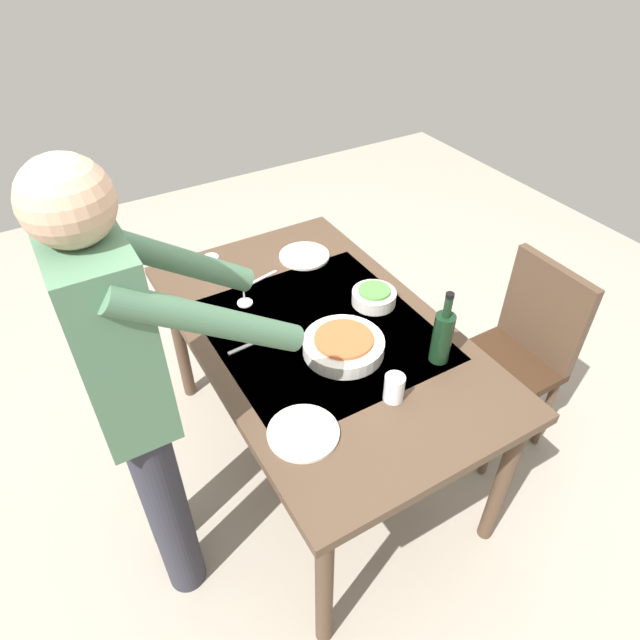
# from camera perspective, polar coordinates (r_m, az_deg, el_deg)

# --- Properties ---
(ground_plane) EXTENTS (6.00, 6.00, 0.00)m
(ground_plane) POSITION_cam_1_polar(r_m,az_deg,el_deg) (2.70, -0.00, -13.64)
(ground_plane) COLOR #9E9384
(dining_table) EXTENTS (1.53, 0.92, 0.78)m
(dining_table) POSITION_cam_1_polar(r_m,az_deg,el_deg) (2.18, -0.00, -2.60)
(dining_table) COLOR #4C3828
(dining_table) RESTS_ON ground_plane
(chair_near) EXTENTS (0.40, 0.40, 0.91)m
(chair_near) POSITION_cam_1_polar(r_m,az_deg,el_deg) (2.58, 19.90, -2.64)
(chair_near) COLOR #352114
(chair_near) RESTS_ON ground_plane
(person_server) EXTENTS (0.42, 0.61, 1.69)m
(person_server) POSITION_cam_1_polar(r_m,az_deg,el_deg) (1.74, -18.69, -6.67)
(person_server) COLOR #2D2D38
(person_server) RESTS_ON ground_plane
(wine_bottle) EXTENTS (0.07, 0.07, 0.30)m
(wine_bottle) POSITION_cam_1_polar(r_m,az_deg,el_deg) (1.98, 12.52, -1.61)
(wine_bottle) COLOR black
(wine_bottle) RESTS_ON dining_table
(wine_glass_left) EXTENTS (0.07, 0.07, 0.15)m
(wine_glass_left) POSITION_cam_1_polar(r_m,az_deg,el_deg) (2.22, -7.97, 3.84)
(wine_glass_left) COLOR white
(wine_glass_left) RESTS_ON dining_table
(water_cup_near_left) EXTENTS (0.07, 0.07, 0.10)m
(water_cup_near_left) POSITION_cam_1_polar(r_m,az_deg,el_deg) (1.86, 7.66, -6.96)
(water_cup_near_left) COLOR silver
(water_cup_near_left) RESTS_ON dining_table
(water_cup_near_right) EXTENTS (0.07, 0.07, 0.11)m
(water_cup_near_right) POSITION_cam_1_polar(r_m,az_deg,el_deg) (2.42, -11.06, 5.35)
(water_cup_near_right) COLOR silver
(water_cup_near_right) RESTS_ON dining_table
(serving_bowl_pasta) EXTENTS (0.30, 0.30, 0.07)m
(serving_bowl_pasta) POSITION_cam_1_polar(r_m,az_deg,el_deg) (2.02, 2.44, -2.57)
(serving_bowl_pasta) COLOR silver
(serving_bowl_pasta) RESTS_ON dining_table
(side_bowl_salad) EXTENTS (0.18, 0.18, 0.07)m
(side_bowl_salad) POSITION_cam_1_polar(r_m,az_deg,el_deg) (2.26, 5.59, 2.45)
(side_bowl_salad) COLOR silver
(side_bowl_salad) RESTS_ON dining_table
(dinner_plate_near) EXTENTS (0.23, 0.23, 0.01)m
(dinner_plate_near) POSITION_cam_1_polar(r_m,az_deg,el_deg) (1.77, -1.74, -11.55)
(dinner_plate_near) COLOR silver
(dinner_plate_near) RESTS_ON dining_table
(dinner_plate_far) EXTENTS (0.23, 0.23, 0.01)m
(dinner_plate_far) POSITION_cam_1_polar(r_m,az_deg,el_deg) (2.54, -1.63, 6.65)
(dinner_plate_far) COLOR silver
(dinner_plate_far) RESTS_ON dining_table
(table_knife) EXTENTS (0.06, 0.20, 0.00)m
(table_knife) POSITION_cam_1_polar(r_m,az_deg,el_deg) (2.40, -6.38, 4.13)
(table_knife) COLOR silver
(table_knife) RESTS_ON dining_table
(table_fork) EXTENTS (0.03, 0.18, 0.00)m
(table_fork) POSITION_cam_1_polar(r_m,az_deg,el_deg) (2.08, -7.27, -2.52)
(table_fork) COLOR silver
(table_fork) RESTS_ON dining_table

